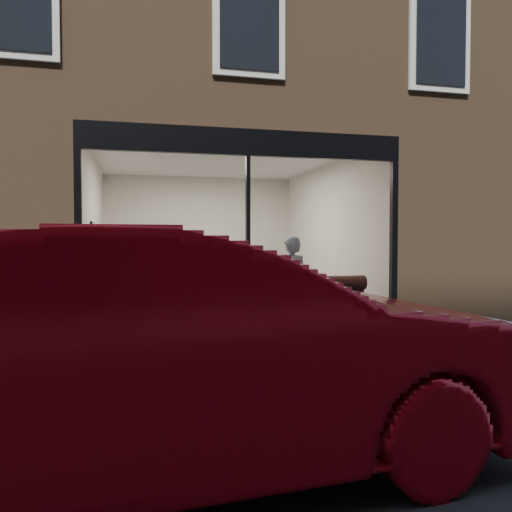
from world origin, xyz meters
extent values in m
plane|color=black|center=(0.00, 0.00, 0.00)|extent=(120.00, 120.00, 0.00)
cube|color=gray|center=(0.00, 1.00, 0.01)|extent=(40.00, 2.00, 0.01)
cube|color=gray|center=(0.00, -0.05, 0.06)|extent=(40.00, 0.10, 0.12)
cube|color=brown|center=(-3.75, 8.00, 1.60)|extent=(2.50, 12.00, 3.20)
cube|color=brown|center=(3.75, 8.00, 1.60)|extent=(2.50, 12.00, 3.20)
cube|color=brown|center=(0.00, 11.00, 1.60)|extent=(5.00, 6.00, 3.20)
plane|color=#2D2D30|center=(0.00, 5.00, 0.02)|extent=(6.00, 6.00, 0.00)
plane|color=white|center=(0.00, 5.00, 3.19)|extent=(6.00, 6.00, 0.00)
plane|color=silver|center=(0.00, 7.99, 1.60)|extent=(5.00, 0.00, 5.00)
plane|color=silver|center=(-2.49, 5.00, 1.60)|extent=(0.00, 6.00, 6.00)
plane|color=silver|center=(2.49, 5.00, 1.60)|extent=(0.00, 6.00, 6.00)
cube|color=black|center=(0.00, 2.05, 0.15)|extent=(5.00, 0.10, 0.30)
cube|color=black|center=(0.00, 2.05, 3.00)|extent=(5.00, 0.10, 0.40)
cube|color=black|center=(0.00, 2.05, 1.55)|extent=(0.06, 0.10, 2.50)
plane|color=white|center=(0.00, 2.02, 1.55)|extent=(4.80, 0.00, 4.80)
cube|color=black|center=(0.00, 2.45, 0.23)|extent=(4.00, 0.55, 0.45)
imported|color=#97AEC7|center=(0.87, 2.63, 0.79)|extent=(0.59, 0.40, 1.58)
cube|color=#2F1F12|center=(-1.20, 3.38, 0.74)|extent=(0.81, 0.81, 0.05)
cube|color=#2F1F12|center=(0.50, 3.19, 0.74)|extent=(0.87, 0.87, 0.04)
cube|color=#2F1F12|center=(-0.93, 3.82, 0.24)|extent=(0.45, 0.45, 0.03)
cube|color=white|center=(-2.45, 4.61, 1.44)|extent=(0.02, 0.59, 0.79)
imported|color=maroon|center=(-1.41, -2.15, 0.80)|extent=(5.01, 2.12, 1.61)
camera|label=1|loc=(-1.66, -5.37, 1.54)|focal=35.00mm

